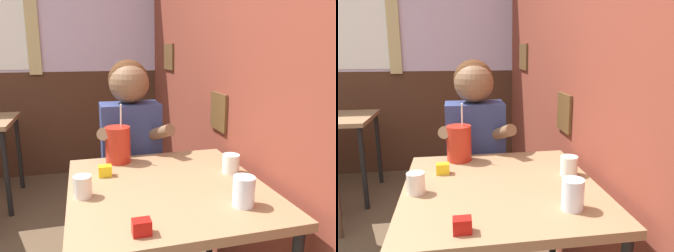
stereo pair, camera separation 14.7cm
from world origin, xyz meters
The scene contains 10 objects.
brick_wall_right centered at (1.32, 1.32, 1.35)m, with size 0.08×4.63×2.70m.
back_wall centered at (-0.01, 2.66, 1.36)m, with size 5.57×0.09×2.70m.
main_table centered at (0.83, 0.33, 0.68)m, with size 0.83×0.88×0.75m.
person_seated centered at (0.76, 0.92, 0.69)m, with size 0.42×0.42×1.27m.
cocktail_pitcher centered at (0.66, 0.69, 0.84)m, with size 0.13×0.13×0.31m.
glass_near_pitcher centered at (1.05, 0.07, 0.81)m, with size 0.08×0.08×0.11m.
glass_center centered at (1.15, 0.40, 0.80)m, with size 0.08×0.08×0.09m.
glass_far_side centered at (0.48, 0.30, 0.79)m, with size 0.07×0.07×0.09m.
condiment_ketchup centered at (0.65, -0.02, 0.78)m, with size 0.06×0.04×0.05m.
condiment_mustard centered at (0.58, 0.50, 0.78)m, with size 0.06×0.04×0.05m.
Camera 2 is at (0.64, -0.97, 1.32)m, focal length 35.00 mm.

